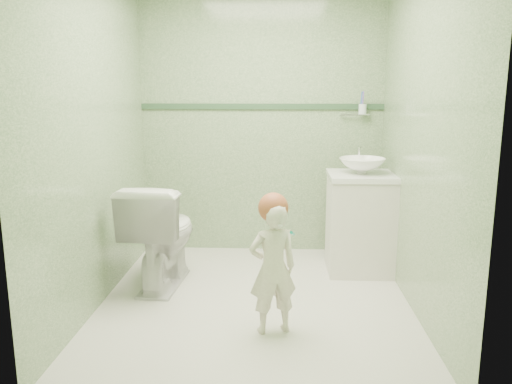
{
  "coord_description": "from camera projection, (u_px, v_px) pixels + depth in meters",
  "views": [
    {
      "loc": [
        0.17,
        -3.45,
        1.52
      ],
      "look_at": [
        0.0,
        0.15,
        0.78
      ],
      "focal_mm": 35.86,
      "sensor_mm": 36.0,
      "label": 1
    }
  ],
  "objects": [
    {
      "name": "ground",
      "position": [
        255.0,
        302.0,
        3.68
      ],
      "size": [
        2.5,
        2.5,
        0.0
      ],
      "primitive_type": "plane",
      "color": "beige",
      "rests_on": "ground"
    },
    {
      "name": "room_shell",
      "position": [
        255.0,
        136.0,
        3.44
      ],
      "size": [
        2.5,
        2.54,
        2.4
      ],
      "color": "gray",
      "rests_on": "ground"
    },
    {
      "name": "trim_stripe",
      "position": [
        262.0,
        106.0,
        4.63
      ],
      "size": [
        2.2,
        0.02,
        0.05
      ],
      "primitive_type": "cube",
      "color": "#304F34",
      "rests_on": "room_shell"
    },
    {
      "name": "vanity",
      "position": [
        360.0,
        224.0,
        4.25
      ],
      "size": [
        0.52,
        0.5,
        0.8
      ],
      "primitive_type": "cube",
      "color": "silver",
      "rests_on": "ground"
    },
    {
      "name": "counter",
      "position": [
        362.0,
        176.0,
        4.17
      ],
      "size": [
        0.54,
        0.52,
        0.04
      ],
      "primitive_type": "cube",
      "color": "white",
      "rests_on": "vanity"
    },
    {
      "name": "basin",
      "position": [
        362.0,
        166.0,
        4.15
      ],
      "size": [
        0.37,
        0.37,
        0.13
      ],
      "primitive_type": "imported",
      "color": "white",
      "rests_on": "counter"
    },
    {
      "name": "faucet",
      "position": [
        359.0,
        153.0,
        4.32
      ],
      "size": [
        0.03,
        0.13,
        0.18
      ],
      "color": "silver",
      "rests_on": "counter"
    },
    {
      "name": "cup_holder",
      "position": [
        362.0,
        109.0,
        4.53
      ],
      "size": [
        0.26,
        0.07,
        0.21
      ],
      "color": "silver",
      "rests_on": "room_shell"
    },
    {
      "name": "toilet",
      "position": [
        161.0,
        234.0,
        3.94
      ],
      "size": [
        0.52,
        0.84,
        0.82
      ],
      "primitive_type": "imported",
      "rotation": [
        0.0,
        0.0,
        3.07
      ],
      "color": "white",
      "rests_on": "ground"
    },
    {
      "name": "toddler",
      "position": [
        273.0,
        269.0,
        3.16
      ],
      "size": [
        0.35,
        0.28,
        0.84
      ],
      "primitive_type": "imported",
      "rotation": [
        0.0,
        0.0,
        3.44
      ],
      "color": "beige",
      "rests_on": "ground"
    },
    {
      "name": "hair_cap",
      "position": [
        273.0,
        208.0,
        3.11
      ],
      "size": [
        0.19,
        0.19,
        0.19
      ],
      "primitive_type": "sphere",
      "color": "#A55230",
      "rests_on": "toddler"
    },
    {
      "name": "teal_toothbrush",
      "position": [
        291.0,
        232.0,
        3.01
      ],
      "size": [
        0.1,
        0.14,
        0.08
      ],
      "color": "#0A9D8D",
      "rests_on": "toddler"
    }
  ]
}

